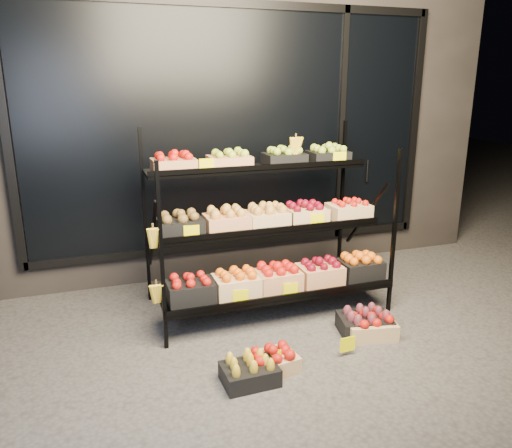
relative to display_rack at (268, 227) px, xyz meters
name	(u,v)px	position (x,y,z in m)	size (l,w,h in m)	color
ground	(294,337)	(0.01, -0.60, -0.79)	(24.00, 24.00, 0.00)	#514F4C
building	(212,106)	(0.01, 1.99, 0.96)	(6.00, 2.08, 3.50)	#2D2826
display_rack	(268,227)	(0.00, 0.00, 0.00)	(2.18, 1.02, 1.67)	black
tag_floor_a	(279,362)	(-0.28, -1.00, -0.73)	(0.13, 0.01, 0.12)	#E8E000
tag_floor_b	(347,349)	(0.28, -1.00, -0.73)	(0.13, 0.01, 0.12)	#E8E000
floor_crate_left	(272,360)	(-0.34, -1.00, -0.70)	(0.39, 0.31, 0.19)	#D9B47D
floor_crate_midleft	(250,371)	(-0.54, -1.09, -0.70)	(0.39, 0.29, 0.20)	black
floor_crate_midright	(370,325)	(0.62, -0.77, -0.69)	(0.45, 0.37, 0.20)	#D9B47D
floor_crate_right	(365,322)	(0.61, -0.72, -0.69)	(0.49, 0.40, 0.21)	black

